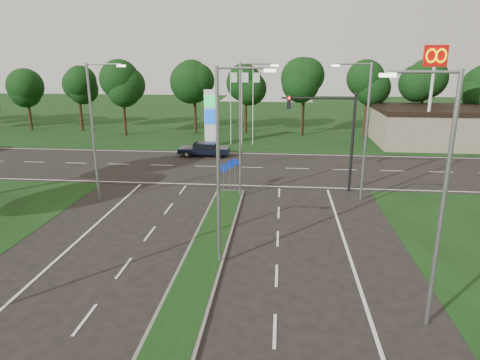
{
  "coord_description": "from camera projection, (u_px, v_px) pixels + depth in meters",
  "views": [
    {
      "loc": [
        3.55,
        -12.1,
        9.37
      ],
      "look_at": [
        1.13,
        12.48,
        2.2
      ],
      "focal_mm": 32.0,
      "sensor_mm": 36.0,
      "label": 1
    }
  ],
  "objects": [
    {
      "name": "median_signs",
      "position": [
        229.0,
        171.0,
        29.71
      ],
      "size": [
        1.16,
        1.76,
        2.38
      ],
      "color": "gray",
      "rests_on": "ground"
    },
    {
      "name": "traffic_signal",
      "position": [
        334.0,
        127.0,
        29.74
      ],
      "size": [
        5.1,
        0.42,
        7.0
      ],
      "color": "black",
      "rests_on": "ground"
    },
    {
      "name": "ground",
      "position": [
        171.0,
        343.0,
        14.51
      ],
      "size": [
        160.0,
        160.0,
        0.0
      ],
      "primitive_type": "plane",
      "color": "black",
      "rests_on": "ground"
    },
    {
      "name": "commercial_building",
      "position": [
        453.0,
        127.0,
        46.29
      ],
      "size": [
        16.0,
        9.0,
        4.0
      ],
      "primitive_type": "cube",
      "color": "gray",
      "rests_on": "ground"
    },
    {
      "name": "streetlight_right_near",
      "position": [
        439.0,
        191.0,
        14.18
      ],
      "size": [
        2.53,
        0.22,
        9.0
      ],
      "rotation": [
        0.0,
        0.0,
        3.14
      ],
      "color": "gray",
      "rests_on": "ground"
    },
    {
      "name": "streetlight_left_far",
      "position": [
        95.0,
        126.0,
        27.26
      ],
      "size": [
        2.53,
        0.22,
        9.0
      ],
      "color": "gray",
      "rests_on": "ground"
    },
    {
      "name": "gas_pylon",
      "position": [
        213.0,
        116.0,
        45.56
      ],
      "size": [
        5.8,
        1.26,
        8.0
      ],
      "color": "silver",
      "rests_on": "ground"
    },
    {
      "name": "cross_road",
      "position": [
        240.0,
        167.0,
        37.45
      ],
      "size": [
        160.0,
        12.0,
        0.02
      ],
      "primitive_type": "cube",
      "color": "black",
      "rests_on": "ground"
    },
    {
      "name": "median_kerb",
      "position": [
        194.0,
        282.0,
        18.32
      ],
      "size": [
        2.0,
        26.0,
        0.12
      ],
      "primitive_type": "cube",
      "color": "slate",
      "rests_on": "ground"
    },
    {
      "name": "streetlight_median_far",
      "position": [
        243.0,
        124.0,
        28.29
      ],
      "size": [
        2.53,
        0.22,
        9.0
      ],
      "color": "gray",
      "rests_on": "ground"
    },
    {
      "name": "treeline_far",
      "position": [
        254.0,
        78.0,
        50.76
      ],
      "size": [
        6.0,
        6.0,
        9.9
      ],
      "color": "black",
      "rests_on": "ground"
    },
    {
      "name": "streetlight_median_near",
      "position": [
        223.0,
        158.0,
        18.74
      ],
      "size": [
        2.53,
        0.22,
        9.0
      ],
      "color": "gray",
      "rests_on": "ground"
    },
    {
      "name": "navy_sedan",
      "position": [
        204.0,
        149.0,
        41.44
      ],
      "size": [
        4.79,
        2.02,
        1.32
      ],
      "rotation": [
        0.0,
        0.0,
        1.57
      ],
      "color": "black",
      "rests_on": "ground"
    },
    {
      "name": "streetlight_right_far",
      "position": [
        363.0,
        125.0,
        27.56
      ],
      "size": [
        2.53,
        0.22,
        9.0
      ],
      "rotation": [
        0.0,
        0.0,
        3.14
      ],
      "color": "gray",
      "rests_on": "ground"
    },
    {
      "name": "mcdonalds_sign",
      "position": [
        434.0,
        71.0,
        41.15
      ],
      "size": [
        2.2,
        0.47,
        10.4
      ],
      "color": "silver",
      "rests_on": "ground"
    },
    {
      "name": "verge_far",
      "position": [
        259.0,
        118.0,
        67.08
      ],
      "size": [
        160.0,
        50.0,
        0.02
      ],
      "primitive_type": "cube",
      "color": "black",
      "rests_on": "ground"
    }
  ]
}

